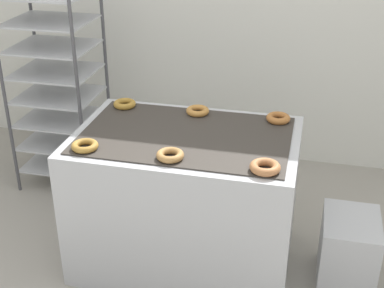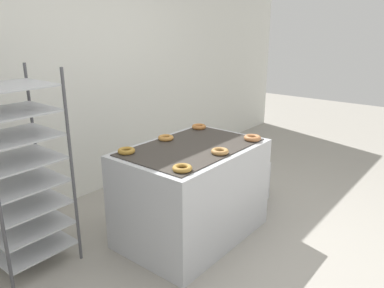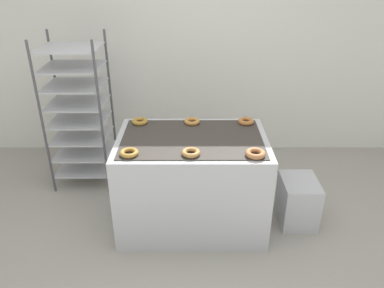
% 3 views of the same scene
% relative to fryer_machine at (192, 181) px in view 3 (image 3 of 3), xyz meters
% --- Properties ---
extents(ground_plane, '(14.00, 14.00, 0.00)m').
position_rel_fryer_machine_xyz_m(ground_plane, '(-0.00, -0.67, -0.42)').
color(ground_plane, '#9E998E').
extents(wall_back, '(8.00, 0.05, 2.80)m').
position_rel_fryer_machine_xyz_m(wall_back, '(-0.00, 1.46, 0.98)').
color(wall_back, silver).
rests_on(wall_back, ground_plane).
extents(fryer_machine, '(1.24, 0.83, 0.83)m').
position_rel_fryer_machine_xyz_m(fryer_machine, '(0.00, 0.00, 0.00)').
color(fryer_machine, '#B7BABF').
rests_on(fryer_machine, ground_plane).
extents(baking_rack_cart, '(0.58, 0.52, 1.52)m').
position_rel_fryer_machine_xyz_m(baking_rack_cart, '(-1.12, 0.72, 0.36)').
color(baking_rack_cart, '#4C4C51').
rests_on(baking_rack_cart, ground_plane).
extents(glaze_bin, '(0.31, 0.39, 0.42)m').
position_rel_fryer_machine_xyz_m(glaze_bin, '(0.94, 0.00, -0.21)').
color(glaze_bin, '#B7BABF').
rests_on(glaze_bin, ground_plane).
extents(donut_near_left, '(0.14, 0.14, 0.04)m').
position_rel_fryer_machine_xyz_m(donut_near_left, '(-0.47, -0.29, 0.43)').
color(donut_near_left, '#AA7C33').
rests_on(donut_near_left, fryer_machine).
extents(donut_near_center, '(0.14, 0.14, 0.04)m').
position_rel_fryer_machine_xyz_m(donut_near_center, '(-0.01, -0.29, 0.44)').
color(donut_near_center, '#AC7C44').
rests_on(donut_near_center, fryer_machine).
extents(donut_near_right, '(0.15, 0.15, 0.04)m').
position_rel_fryer_machine_xyz_m(donut_near_right, '(0.47, -0.30, 0.44)').
color(donut_near_right, '#B17143').
rests_on(donut_near_right, fryer_machine).
extents(donut_far_left, '(0.14, 0.14, 0.04)m').
position_rel_fryer_machine_xyz_m(donut_far_left, '(-0.46, 0.30, 0.44)').
color(donut_far_left, '#A97B2D').
rests_on(donut_far_left, fryer_machine).
extents(donut_far_center, '(0.14, 0.14, 0.04)m').
position_rel_fryer_machine_xyz_m(donut_far_center, '(-0.00, 0.30, 0.44)').
color(donut_far_center, '#BE803A').
rests_on(donut_far_center, fryer_machine).
extents(donut_far_right, '(0.14, 0.14, 0.04)m').
position_rel_fryer_machine_xyz_m(donut_far_right, '(0.48, 0.30, 0.44)').
color(donut_far_right, '#AD6A32').
rests_on(donut_far_right, fryer_machine).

